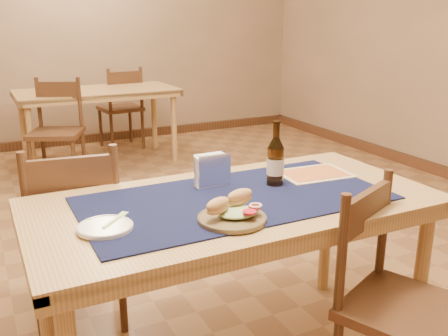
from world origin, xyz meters
name	(u,v)px	position (x,y,z in m)	size (l,w,h in m)	color
room	(161,25)	(0.00, 0.00, 1.40)	(6.04, 7.04, 2.84)	olive
main_table	(235,218)	(0.00, -0.80, 0.67)	(1.60, 0.80, 0.75)	tan
placemat	(235,198)	(0.00, -0.80, 0.75)	(1.20, 0.60, 0.01)	#10153D
baseboard	(169,270)	(0.00, 0.00, 0.05)	(6.00, 7.00, 0.10)	#4E2D1C
back_table	(97,98)	(0.22, 2.56, 0.67)	(1.55, 0.78, 0.75)	tan
chair_main_far	(75,233)	(-0.53, -0.22, 0.48)	(0.48, 0.48, 0.92)	#4E2D1C
chair_main_near	(397,301)	(0.39, -1.30, 0.46)	(0.54, 0.54, 0.88)	#4E2D1C
chair_back_near	(57,130)	(-0.26, 2.10, 0.48)	(0.56, 0.56, 0.93)	#4E2D1C
chair_back_far	(122,107)	(0.58, 3.02, 0.48)	(0.47, 0.47, 0.92)	#4E2D1C
sandwich_plate	(233,213)	(-0.11, -0.99, 0.78)	(0.24, 0.24, 0.09)	brown
side_plate	(105,227)	(-0.53, -0.87, 0.76)	(0.19, 0.19, 0.02)	white
fork	(117,218)	(-0.48, -0.84, 0.77)	(0.12, 0.12, 0.00)	#9DE57E
beer_bottle	(275,161)	(0.23, -0.73, 0.86)	(0.07, 0.07, 0.27)	#47290C
napkin_holder	(212,171)	(-0.02, -0.63, 0.82)	(0.16, 0.06, 0.14)	white
menu_card	(314,174)	(0.46, -0.69, 0.76)	(0.33, 0.25, 0.01)	beige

